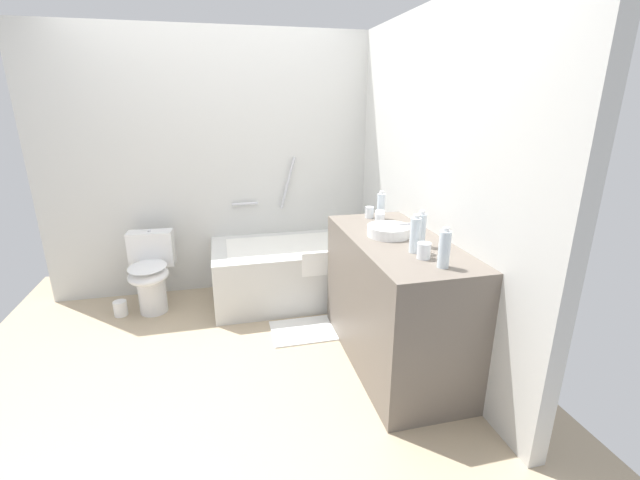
{
  "coord_description": "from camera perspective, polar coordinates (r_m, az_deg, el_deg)",
  "views": [
    {
      "loc": [
        -0.02,
        -2.74,
        1.74
      ],
      "look_at": [
        0.67,
        0.15,
        0.76
      ],
      "focal_mm": 23.65,
      "sensor_mm": 36.0,
      "label": 1
    }
  ],
  "objects": [
    {
      "name": "bath_mat",
      "position": [
        3.43,
        -2.05,
        -12.11
      ],
      "size": [
        0.53,
        0.39,
        0.01
      ],
      "primitive_type": "cube",
      "color": "white",
      "rests_on": "ground_plane"
    },
    {
      "name": "drinking_glass_0",
      "position": [
        3.12,
        8.07,
        3.17
      ],
      "size": [
        0.07,
        0.07,
        0.09
      ],
      "primitive_type": "cylinder",
      "color": "white",
      "rests_on": "vanity_counter"
    },
    {
      "name": "ground_plane",
      "position": [
        3.25,
        -11.35,
        -14.54
      ],
      "size": [
        3.73,
        3.73,
        0.0
      ],
      "primitive_type": "plane",
      "color": "tan"
    },
    {
      "name": "water_bottle_1",
      "position": [
        2.51,
        12.75,
        0.7
      ],
      "size": [
        0.06,
        0.06,
        0.23
      ],
      "color": "silver",
      "rests_on": "vanity_counter"
    },
    {
      "name": "vanity_counter",
      "position": [
        2.93,
        10.0,
        -8.19
      ],
      "size": [
        0.59,
        1.33,
        0.89
      ],
      "primitive_type": "cube",
      "color": "#6B6056",
      "rests_on": "ground_plane"
    },
    {
      "name": "water_bottle_0",
      "position": [
        2.32,
        16.47,
        -1.15
      ],
      "size": [
        0.06,
        0.06,
        0.22
      ],
      "color": "silver",
      "rests_on": "vanity_counter"
    },
    {
      "name": "toilet",
      "position": [
        3.89,
        -21.93,
        -3.98
      ],
      "size": [
        0.38,
        0.53,
        0.68
      ],
      "rotation": [
        0.0,
        0.0,
        -1.62
      ],
      "color": "white",
      "rests_on": "ground_plane"
    },
    {
      "name": "drinking_glass_2",
      "position": [
        3.24,
        6.7,
        3.75
      ],
      "size": [
        0.07,
        0.07,
        0.08
      ],
      "primitive_type": "cylinder",
      "color": "white",
      "rests_on": "vanity_counter"
    },
    {
      "name": "drinking_glass_1",
      "position": [
        3.04,
        8.08,
        2.75
      ],
      "size": [
        0.07,
        0.07,
        0.09
      ],
      "primitive_type": "cylinder",
      "color": "white",
      "rests_on": "vanity_counter"
    },
    {
      "name": "toilet_paper_roll",
      "position": [
        4.01,
        -25.38,
        -8.35
      ],
      "size": [
        0.11,
        0.11,
        0.13
      ],
      "primitive_type": "cylinder",
      "color": "white",
      "rests_on": "ground_plane"
    },
    {
      "name": "bathtub",
      "position": [
        3.88,
        -3.39,
        -3.92
      ],
      "size": [
        1.46,
        0.8,
        1.25
      ],
      "color": "silver",
      "rests_on": "ground_plane"
    },
    {
      "name": "water_bottle_3",
      "position": [
        2.63,
        13.49,
        1.37
      ],
      "size": [
        0.06,
        0.06,
        0.22
      ],
      "color": "silver",
      "rests_on": "vanity_counter"
    },
    {
      "name": "water_bottle_2",
      "position": [
        3.2,
        8.25,
        4.57
      ],
      "size": [
        0.06,
        0.06,
        0.21
      ],
      "color": "silver",
      "rests_on": "vanity_counter"
    },
    {
      "name": "wall_right_mirror",
      "position": [
        3.15,
        14.07,
        7.36
      ],
      "size": [
        0.1,
        2.79,
        2.35
      ],
      "primitive_type": "cube",
      "color": "silver",
      "rests_on": "ground_plane"
    },
    {
      "name": "wall_back_tiled",
      "position": [
        4.03,
        -13.23,
        9.69
      ],
      "size": [
        3.13,
        0.1,
        2.35
      ],
      "primitive_type": "cube",
      "color": "silver",
      "rests_on": "ground_plane"
    },
    {
      "name": "drinking_glass_3",
      "position": [
        2.44,
        13.87,
        -1.42
      ],
      "size": [
        0.08,
        0.08,
        0.09
      ],
      "primitive_type": "cylinder",
      "color": "white",
      "rests_on": "vanity_counter"
    },
    {
      "name": "sink_basin",
      "position": [
        2.81,
        9.28,
        1.24
      ],
      "size": [
        0.28,
        0.28,
        0.07
      ],
      "primitive_type": "cylinder",
      "color": "white",
      "rests_on": "vanity_counter"
    },
    {
      "name": "sink_faucet",
      "position": [
        2.88,
        12.37,
        1.48
      ],
      "size": [
        0.13,
        0.15,
        0.08
      ],
      "color": "#A3A3A8",
      "rests_on": "vanity_counter"
    }
  ]
}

